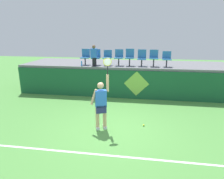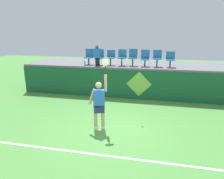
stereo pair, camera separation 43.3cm
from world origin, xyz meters
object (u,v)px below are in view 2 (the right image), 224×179
object	(u,v)px
tennis_player	(99,103)
stadium_chair_5	(145,57)
stadium_chair_2	(111,57)
stadium_chair_6	(157,57)
stadium_chair_4	(133,56)
spectator_0	(97,55)
water_bottle	(85,63)
stadium_chair_3	(122,56)
stadium_chair_7	(170,58)
stadium_chair_0	(89,56)
stadium_chair_1	(99,56)
tennis_ball	(142,126)

from	to	relation	value
tennis_player	stadium_chair_5	distance (m)	4.63
stadium_chair_2	stadium_chair_6	bearing A→B (deg)	0.09
stadium_chair_4	spectator_0	bearing A→B (deg)	-165.96
water_bottle	stadium_chair_3	bearing A→B (deg)	15.25
tennis_player	stadium_chair_7	size ratio (longest dim) A/B	3.22
stadium_chair_0	stadium_chair_4	bearing A→B (deg)	0.00
water_bottle	stadium_chair_3	world-z (taller)	stadium_chair_3
stadium_chair_7	tennis_player	bearing A→B (deg)	-120.97
water_bottle	stadium_chair_1	distance (m)	0.91
tennis_ball	stadium_chair_1	bearing A→B (deg)	124.48
stadium_chair_5	tennis_ball	bearing A→B (deg)	-87.10
tennis_ball	water_bottle	bearing A→B (deg)	134.82
tennis_player	stadium_chair_3	size ratio (longest dim) A/B	2.98
stadium_chair_2	tennis_ball	bearing A→B (deg)	-62.31
tennis_player	stadium_chair_2	xyz separation A→B (m)	(-0.53, 4.29, 1.10)
stadium_chair_1	stadium_chair_4	bearing A→B (deg)	-0.01
tennis_player	stadium_chair_1	size ratio (longest dim) A/B	2.99
tennis_player	tennis_ball	size ratio (longest dim) A/B	38.23
spectator_0	stadium_chair_6	bearing A→B (deg)	8.38
stadium_chair_3	stadium_chair_5	distance (m)	1.22
stadium_chair_0	stadium_chair_2	world-z (taller)	stadium_chair_0
tennis_ball	stadium_chair_7	xyz separation A→B (m)	(1.08, 3.87, 2.01)
stadium_chair_6	stadium_chair_7	bearing A→B (deg)	-0.33
water_bottle	stadium_chair_5	world-z (taller)	stadium_chair_5
stadium_chair_4	stadium_chair_1	bearing A→B (deg)	179.99
water_bottle	spectator_0	xyz separation A→B (m)	(0.67, 0.07, 0.43)
water_bottle	spectator_0	world-z (taller)	spectator_0
stadium_chair_3	stadium_chair_0	bearing A→B (deg)	179.89
stadium_chair_0	tennis_ball	bearing A→B (deg)	-49.93
stadium_chair_3	tennis_ball	bearing A→B (deg)	-69.97
stadium_chair_7	stadium_chair_1	bearing A→B (deg)	179.88
stadium_chair_2	stadium_chair_6	world-z (taller)	stadium_chair_6
stadium_chair_5	stadium_chair_7	bearing A→B (deg)	-0.44
stadium_chair_0	stadium_chair_4	distance (m)	2.43
stadium_chair_3	stadium_chair_4	world-z (taller)	stadium_chair_4
tennis_player	stadium_chair_7	world-z (taller)	tennis_player
stadium_chair_6	stadium_chair_7	size ratio (longest dim) A/B	1.09
water_bottle	spectator_0	distance (m)	0.80
stadium_chair_7	stadium_chair_4	bearing A→B (deg)	179.78
stadium_chair_5	stadium_chair_6	bearing A→B (deg)	-0.55
stadium_chair_0	stadium_chair_4	world-z (taller)	stadium_chair_4
stadium_chair_7	spectator_0	xyz separation A→B (m)	(-3.74, -0.45, 0.12)
stadium_chair_0	stadium_chair_7	distance (m)	4.34
tennis_player	stadium_chair_3	world-z (taller)	tennis_player
spectator_0	stadium_chair_2	bearing A→B (deg)	35.49
stadium_chair_1	stadium_chair_5	xyz separation A→B (m)	(2.46, 0.00, -0.00)
stadium_chair_1	stadium_chair_6	size ratio (longest dim) A/B	0.99
tennis_ball	stadium_chair_6	size ratio (longest dim) A/B	0.08
stadium_chair_0	stadium_chair_1	bearing A→B (deg)	0.04
water_bottle	stadium_chair_2	size ratio (longest dim) A/B	0.33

